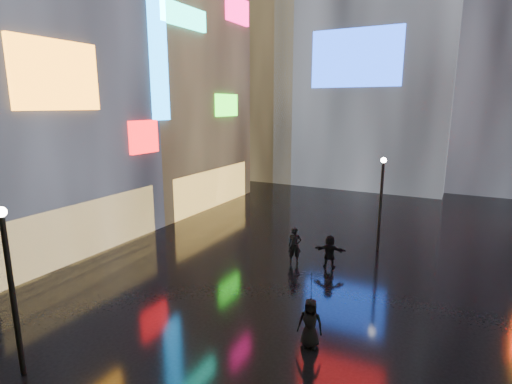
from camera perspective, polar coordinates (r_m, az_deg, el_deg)
The scene contains 10 objects.
ground at distance 22.27m, azimuth 9.64°, elevation -8.71°, with size 140.00×140.00×0.00m, color black.
building_left_mid at distance 26.45m, azimuth -32.09°, elevation 19.35°, with size 10.28×12.70×24.00m.
building_left_far at distance 34.20m, azimuth -13.69°, elevation 17.11°, with size 10.28×12.00×22.00m.
tower_flank_left at distance 46.76m, azimuth 1.80°, elevation 18.54°, with size 10.00×10.00×26.00m, color black.
lamp_near at distance 13.62m, azimuth -31.60°, elevation -11.04°, with size 0.30×0.30×5.20m.
lamp_far at distance 22.72m, azimuth 17.42°, elevation -0.92°, with size 0.30×0.30×5.20m.
pedestrian_4 at distance 14.02m, azimuth 7.74°, elevation -18.07°, with size 0.83×0.54×1.71m, color black.
pedestrian_5 at distance 20.27m, azimuth 10.48°, elevation -8.37°, with size 1.54×0.49×1.66m, color black.
pedestrian_6 at distance 20.55m, azimuth 5.54°, elevation -7.64°, with size 0.68×0.44×1.86m, color black.
umbrella_2 at distance 13.40m, azimuth 7.90°, elevation -13.15°, with size 1.05×1.07×0.96m, color black.
Camera 1 is at (6.16, 0.12, 7.92)m, focal length 28.00 mm.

